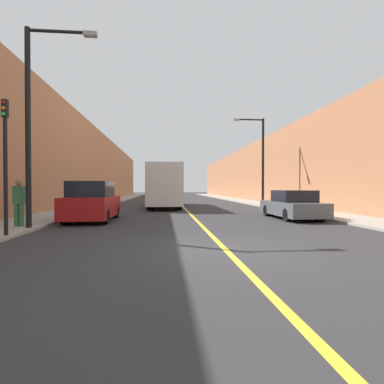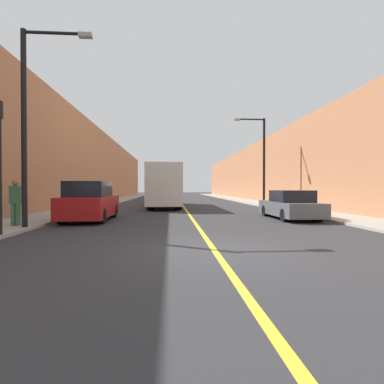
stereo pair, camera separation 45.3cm
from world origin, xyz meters
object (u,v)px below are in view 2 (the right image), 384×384
Objects in this scene: street_lamp_left at (30,114)px; traffic_light at (0,162)px; street_lamp_right at (261,156)px; parked_suv_left at (90,203)px; pedestrian at (16,202)px; car_right_near at (290,206)px; bus at (165,186)px.

street_lamp_left is 2.65m from traffic_light.
traffic_light is (-12.79, -14.27, -1.83)m from street_lamp_right.
parked_suv_left is 5.30m from traffic_light.
parked_suv_left is 3.37m from pedestrian.
traffic_light is (-11.46, -5.01, 1.73)m from car_right_near.
street_lamp_left reaches higher than parked_suv_left.
car_right_near is at bearing -98.20° from street_lamp_right.
street_lamp_right is at bearing 39.81° from parked_suv_left.
street_lamp_right is (7.87, -0.84, 2.46)m from bus.
bus is at bearing 71.49° from parked_suv_left.
traffic_light is (-1.49, -4.85, 1.53)m from parked_suv_left.
bus is at bearing 173.93° from street_lamp_right.
street_lamp_left reaches higher than car_right_near.
traffic_light is at bearing -94.17° from street_lamp_left.
car_right_near is 12.63m from traffic_light.
car_right_near is at bearing -57.09° from bus.
street_lamp_right reaches higher than car_right_near.
street_lamp_left is at bearing 85.83° from traffic_light.
parked_suv_left is at bearing 65.93° from street_lamp_left.
pedestrian is at bearing 149.45° from street_lamp_left.
bus is at bearing 71.94° from traffic_light.
traffic_light is at bearing -156.38° from car_right_near.
traffic_light reaches higher than pedestrian.
bus is 2.35× the size of parked_suv_left.
traffic_light is at bearing -73.81° from pedestrian.
parked_suv_left reaches higher than car_right_near.
street_lamp_right is 3.98× the size of pedestrian.
pedestrian is at bearing -129.80° from parked_suv_left.
traffic_light is 2.34× the size of pedestrian.
parked_suv_left is 4.81m from street_lamp_left.
pedestrian is at bearing 106.19° from traffic_light.
bus is at bearing 70.18° from street_lamp_left.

